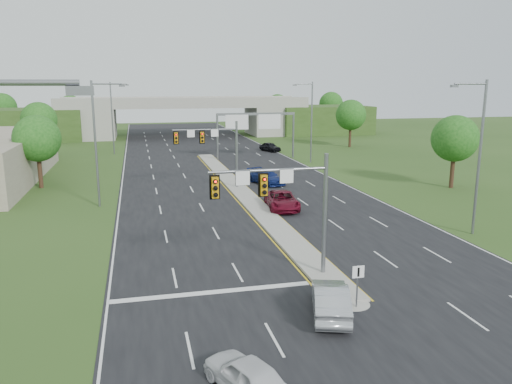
{
  "coord_description": "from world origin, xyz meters",
  "views": [
    {
      "loc": [
        -9.99,
        -25.25,
        10.67
      ],
      "look_at": [
        -1.73,
        9.22,
        3.0
      ],
      "focal_mm": 35.0,
      "sensor_mm": 36.0,
      "label": 1
    }
  ],
  "objects_px": {
    "sign_gantry": "(255,123)",
    "overpass": "(185,119)",
    "signal_mast_far": "(215,144)",
    "car_white": "(247,375)",
    "car_far_a": "(282,200)",
    "keep_right_sign": "(358,279)",
    "signal_mast_near": "(286,197)",
    "car_far_c": "(270,147)",
    "car_silver": "(331,299)",
    "car_far_b": "(266,177)"
  },
  "relations": [
    {
      "from": "keep_right_sign",
      "to": "car_far_c",
      "type": "relative_size",
      "value": 0.52
    },
    {
      "from": "signal_mast_near",
      "to": "signal_mast_far",
      "type": "bearing_deg",
      "value": 90.0
    },
    {
      "from": "overpass",
      "to": "car_far_a",
      "type": "xyz_separation_m",
      "value": [
        2.07,
        -64.66,
        -2.77
      ]
    },
    {
      "from": "signal_mast_far",
      "to": "overpass",
      "type": "height_order",
      "value": "overpass"
    },
    {
      "from": "signal_mast_far",
      "to": "keep_right_sign",
      "type": "xyz_separation_m",
      "value": [
        2.26,
        -29.45,
        -3.21
      ]
    },
    {
      "from": "car_far_a",
      "to": "car_far_b",
      "type": "height_order",
      "value": "car_far_a"
    },
    {
      "from": "car_far_a",
      "to": "car_far_b",
      "type": "relative_size",
      "value": 1.05
    },
    {
      "from": "signal_mast_near",
      "to": "car_far_b",
      "type": "xyz_separation_m",
      "value": [
        5.84,
        26.59,
        -3.95
      ]
    },
    {
      "from": "car_far_a",
      "to": "car_far_b",
      "type": "bearing_deg",
      "value": 88.81
    },
    {
      "from": "car_silver",
      "to": "car_far_a",
      "type": "xyz_separation_m",
      "value": [
        3.57,
        20.19,
        -0.0
      ]
    },
    {
      "from": "overpass",
      "to": "car_far_c",
      "type": "bearing_deg",
      "value": -68.16
    },
    {
      "from": "car_far_c",
      "to": "keep_right_sign",
      "type": "bearing_deg",
      "value": -121.69
    },
    {
      "from": "overpass",
      "to": "car_far_a",
      "type": "height_order",
      "value": "overpass"
    },
    {
      "from": "car_white",
      "to": "car_far_b",
      "type": "bearing_deg",
      "value": -129.34
    },
    {
      "from": "overpass",
      "to": "car_white",
      "type": "height_order",
      "value": "overpass"
    },
    {
      "from": "signal_mast_near",
      "to": "car_silver",
      "type": "xyz_separation_m",
      "value": [
        0.76,
        -4.78,
        -3.94
      ]
    },
    {
      "from": "sign_gantry",
      "to": "car_far_a",
      "type": "distance_m",
      "value": 30.27
    },
    {
      "from": "car_silver",
      "to": "car_far_c",
      "type": "distance_m",
      "value": 58.75
    },
    {
      "from": "sign_gantry",
      "to": "car_white",
      "type": "height_order",
      "value": "sign_gantry"
    },
    {
      "from": "signal_mast_far",
      "to": "sign_gantry",
      "type": "bearing_deg",
      "value": 65.89
    },
    {
      "from": "signal_mast_far",
      "to": "sign_gantry",
      "type": "height_order",
      "value": "signal_mast_far"
    },
    {
      "from": "signal_mast_near",
      "to": "keep_right_sign",
      "type": "distance_m",
      "value": 5.94
    },
    {
      "from": "car_far_c",
      "to": "car_white",
      "type": "bearing_deg",
      "value": -126.56
    },
    {
      "from": "keep_right_sign",
      "to": "car_white",
      "type": "distance_m",
      "value": 8.55
    },
    {
      "from": "signal_mast_near",
      "to": "car_far_c",
      "type": "distance_m",
      "value": 54.41
    },
    {
      "from": "signal_mast_far",
      "to": "car_white",
      "type": "height_order",
      "value": "signal_mast_far"
    },
    {
      "from": "car_far_c",
      "to": "signal_mast_far",
      "type": "bearing_deg",
      "value": -136.43
    },
    {
      "from": "car_far_b",
      "to": "car_far_c",
      "type": "xyz_separation_m",
      "value": [
        7.42,
        26.03,
        -0.03
      ]
    },
    {
      "from": "keep_right_sign",
      "to": "car_silver",
      "type": "height_order",
      "value": "keep_right_sign"
    },
    {
      "from": "overpass",
      "to": "car_silver",
      "type": "relative_size",
      "value": 17.26
    },
    {
      "from": "overpass",
      "to": "car_silver",
      "type": "bearing_deg",
      "value": -91.01
    },
    {
      "from": "sign_gantry",
      "to": "car_white",
      "type": "distance_m",
      "value": 56.56
    },
    {
      "from": "keep_right_sign",
      "to": "car_far_c",
      "type": "height_order",
      "value": "keep_right_sign"
    },
    {
      "from": "sign_gantry",
      "to": "signal_mast_near",
      "type": "bearing_deg",
      "value": -101.25
    },
    {
      "from": "car_far_b",
      "to": "car_far_c",
      "type": "relative_size",
      "value": 1.23
    },
    {
      "from": "signal_mast_far",
      "to": "signal_mast_near",
      "type": "bearing_deg",
      "value": -90.0
    },
    {
      "from": "sign_gantry",
      "to": "car_far_a",
      "type": "relative_size",
      "value": 2.11
    },
    {
      "from": "sign_gantry",
      "to": "car_far_c",
      "type": "xyz_separation_m",
      "value": [
        4.32,
        7.63,
        -4.49
      ]
    },
    {
      "from": "signal_mast_far",
      "to": "car_far_c",
      "type": "height_order",
      "value": "signal_mast_far"
    },
    {
      "from": "signal_mast_near",
      "to": "car_far_c",
      "type": "xyz_separation_m",
      "value": [
        13.26,
        52.62,
        -3.98
      ]
    },
    {
      "from": "signal_mast_near",
      "to": "keep_right_sign",
      "type": "bearing_deg",
      "value": -63.06
    },
    {
      "from": "overpass",
      "to": "car_white",
      "type": "distance_m",
      "value": 90.15
    },
    {
      "from": "sign_gantry",
      "to": "car_far_a",
      "type": "xyz_separation_m",
      "value": [
        -4.61,
        -29.58,
        -4.46
      ]
    },
    {
      "from": "signal_mast_near",
      "to": "overpass",
      "type": "height_order",
      "value": "overpass"
    },
    {
      "from": "signal_mast_near",
      "to": "car_silver",
      "type": "relative_size",
      "value": 1.51
    },
    {
      "from": "sign_gantry",
      "to": "overpass",
      "type": "bearing_deg",
      "value": 100.79
    },
    {
      "from": "car_far_c",
      "to": "car_silver",
      "type": "bearing_deg",
      "value": -123.06
    },
    {
      "from": "car_white",
      "to": "signal_mast_near",
      "type": "bearing_deg",
      "value": -137.74
    },
    {
      "from": "keep_right_sign",
      "to": "car_white",
      "type": "bearing_deg",
      "value": -141.25
    },
    {
      "from": "car_far_b",
      "to": "car_far_c",
      "type": "height_order",
      "value": "car_far_b"
    }
  ]
}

